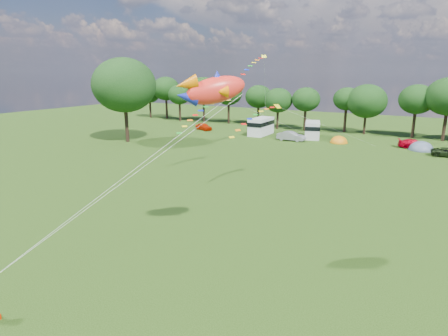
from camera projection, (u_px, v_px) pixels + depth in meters
The scene contains 14 objects.
ground_plane at pixel (158, 259), 22.90m from camera, with size 180.00×180.00×0.00m, color black.
tree_line at pixel (388, 100), 64.57m from camera, with size 102.98×10.98×10.27m.
big_tree at pixel (124, 85), 58.72m from camera, with size 10.00×10.00×13.28m.
car_a at pixel (204, 127), 72.93m from camera, with size 1.61×4.10×1.37m, color #BE2302.
car_b at pixel (291, 136), 61.72m from camera, with size 1.61×4.32×1.53m, color gray.
car_c at pixel (414, 144), 55.78m from camera, with size 1.84×4.37×1.31m, color #AE0014.
campervan_b at pixel (261, 126), 67.23m from camera, with size 2.77×6.25×3.04m.
campervan_c at pixel (312, 129), 64.15m from camera, with size 3.98×6.13×2.78m.
tent_orange at pixel (339, 143), 60.12m from camera, with size 2.82×3.09×2.21m.
tent_greyblue at pixel (421, 150), 54.54m from camera, with size 3.48×3.81×2.59m.
fish_kite at pixel (210, 90), 20.05m from camera, with size 3.65×3.52×2.15m.
streamer_kite_a at pixel (249, 70), 50.07m from camera, with size 3.46×5.64×5.80m.
streamer_kite_b at pixel (207, 109), 40.70m from camera, with size 4.29×4.74×3.81m.
streamer_kite_c at pixel (259, 115), 34.58m from camera, with size 3.06×4.99×2.81m.
Camera 1 is at (14.03, -15.83, 11.19)m, focal length 30.00 mm.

